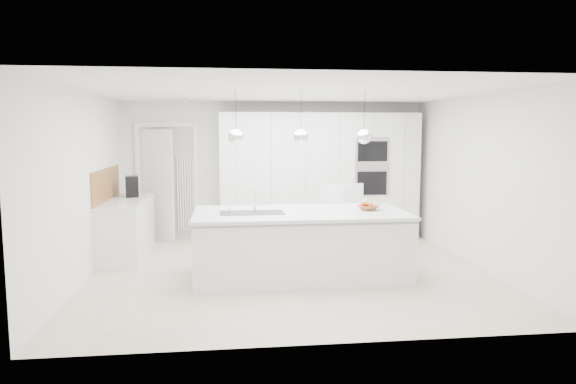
{
  "coord_description": "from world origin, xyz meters",
  "views": [
    {
      "loc": [
        -0.86,
        -6.99,
        1.96
      ],
      "look_at": [
        0.0,
        0.3,
        1.1
      ],
      "focal_mm": 32.0,
      "sensor_mm": 36.0,
      "label": 1
    }
  ],
  "objects": [
    {
      "name": "apple_c",
      "position": [
        1.06,
        -0.29,
        0.96
      ],
      "size": [
        0.07,
        0.07,
        0.07
      ],
      "primitive_type": "sphere",
      "color": "red",
      "rests_on": "fruit_bowl"
    },
    {
      "name": "pendant_mid",
      "position": [
        0.1,
        -0.3,
        1.9
      ],
      "size": [
        0.2,
        0.2,
        0.2
      ],
      "primitive_type": "sphere",
      "color": "white",
      "rests_on": "ceiling"
    },
    {
      "name": "radiator",
      "position": [
        -1.63,
        2.46,
        0.85
      ],
      "size": [
        0.32,
        0.04,
        1.4
      ],
      "primitive_type": null,
      "color": "white",
      "rests_on": "floor"
    },
    {
      "name": "bar_stool_right",
      "position": [
        1.08,
        0.66,
        0.57
      ],
      "size": [
        0.52,
        0.62,
        1.15
      ],
      "primitive_type": null,
      "rotation": [
        0.0,
        0.0,
        0.32
      ],
      "color": "white",
      "rests_on": "floor"
    },
    {
      "name": "tall_cabinets",
      "position": [
        0.8,
        2.2,
        1.15
      ],
      "size": [
        3.6,
        0.6,
        2.3
      ],
      "primitive_type": "cube",
      "color": "white",
      "rests_on": "floor"
    },
    {
      "name": "island_sink",
      "position": [
        -0.55,
        -0.3,
        0.82
      ],
      "size": [
        0.84,
        0.44,
        0.18
      ],
      "primitive_type": null,
      "color": "#3F3F42",
      "rests_on": "island_worktop"
    },
    {
      "name": "oven_stack",
      "position": [
        1.7,
        1.89,
        1.35
      ],
      "size": [
        0.62,
        0.04,
        1.05
      ],
      "primitive_type": null,
      "color": "#A5A5A8",
      "rests_on": "tall_cabinets"
    },
    {
      "name": "doorway_frame",
      "position": [
        -1.95,
        2.47,
        1.02
      ],
      "size": [
        1.11,
        0.08,
        2.13
      ],
      "primitive_type": null,
      "color": "white",
      "rests_on": "floor"
    },
    {
      "name": "pendant_right",
      "position": [
        0.95,
        -0.3,
        1.9
      ],
      "size": [
        0.2,
        0.2,
        0.2
      ],
      "primitive_type": "sphere",
      "color": "white",
      "rests_on": "ceiling"
    },
    {
      "name": "hallway_door",
      "position": [
        -2.2,
        2.42,
        1.0
      ],
      "size": [
        0.76,
        0.38,
        2.0
      ],
      "primitive_type": "cube",
      "rotation": [
        0.0,
        0.0,
        -0.44
      ],
      "color": "white",
      "rests_on": "floor"
    },
    {
      "name": "apple_a",
      "position": [
        1.04,
        -0.19,
        0.97
      ],
      "size": [
        0.07,
        0.07,
        0.07
      ],
      "primitive_type": "sphere",
      "color": "red",
      "rests_on": "fruit_bowl"
    },
    {
      "name": "ceiling",
      "position": [
        0.0,
        0.0,
        2.5
      ],
      "size": [
        5.5,
        5.5,
        0.0
      ],
      "primitive_type": "plane",
      "rotation": [
        3.14,
        0.0,
        0.0
      ],
      "color": "white",
      "rests_on": "wall_back"
    },
    {
      "name": "espresso_machine",
      "position": [
        -2.43,
        1.65,
        1.07
      ],
      "size": [
        0.26,
        0.35,
        0.34
      ],
      "primitive_type": "cube",
      "rotation": [
        0.0,
        0.0,
        0.18
      ],
      "color": "black",
      "rests_on": "left_worktop"
    },
    {
      "name": "left_worktop",
      "position": [
        -2.45,
        1.2,
        0.88
      ],
      "size": [
        0.62,
        1.82,
        0.04
      ],
      "primitive_type": "cube",
      "color": "silver",
      "rests_on": "left_base_cabinets"
    },
    {
      "name": "oak_backsplash",
      "position": [
        -2.74,
        1.2,
        1.15
      ],
      "size": [
        0.02,
        1.8,
        0.5
      ],
      "primitive_type": "cube",
      "color": "#996630",
      "rests_on": "wall_left"
    },
    {
      "name": "banana_bunch",
      "position": [
        1.07,
        -0.22,
        1.02
      ],
      "size": [
        0.24,
        0.17,
        0.22
      ],
      "primitive_type": "torus",
      "rotation": [
        1.22,
        0.0,
        0.35
      ],
      "color": "yellow",
      "rests_on": "fruit_bowl"
    },
    {
      "name": "left_base_cabinets",
      "position": [
        -2.45,
        1.2,
        0.43
      ],
      "size": [
        0.6,
        1.8,
        0.86
      ],
      "primitive_type": "cube",
      "color": "white",
      "rests_on": "floor"
    },
    {
      "name": "wall_back",
      "position": [
        0.0,
        2.5,
        1.25
      ],
      "size": [
        5.5,
        0.0,
        5.5
      ],
      "primitive_type": "plane",
      "rotation": [
        1.57,
        0.0,
        0.0
      ],
      "color": "white",
      "rests_on": "ground"
    },
    {
      "name": "floor",
      "position": [
        0.0,
        0.0,
        0.0
      ],
      "size": [
        5.5,
        5.5,
        0.0
      ],
      "primitive_type": "plane",
      "color": "beige",
      "rests_on": "ground"
    },
    {
      "name": "wall_left",
      "position": [
        -2.75,
        0.0,
        1.25
      ],
      "size": [
        0.0,
        5.0,
        5.0
      ],
      "primitive_type": "plane",
      "rotation": [
        1.57,
        0.0,
        1.57
      ],
      "color": "white",
      "rests_on": "ground"
    },
    {
      "name": "island_worktop",
      "position": [
        0.1,
        -0.25,
        0.88
      ],
      "size": [
        2.84,
        1.4,
        0.04
      ],
      "primitive_type": "cube",
      "color": "silver",
      "rests_on": "island_base"
    },
    {
      "name": "bar_stool_left",
      "position": [
        0.73,
        0.54,
        0.57
      ],
      "size": [
        0.53,
        0.62,
        1.14
      ],
      "primitive_type": null,
      "rotation": [
        0.0,
        0.0,
        -0.34
      ],
      "color": "white",
      "rests_on": "floor"
    },
    {
      "name": "island_base",
      "position": [
        0.1,
        -0.3,
        0.43
      ],
      "size": [
        2.8,
        1.2,
        0.86
      ],
      "primitive_type": "cube",
      "color": "white",
      "rests_on": "floor"
    },
    {
      "name": "island_tap",
      "position": [
        -0.5,
        -0.1,
        1.05
      ],
      "size": [
        0.02,
        0.02,
        0.3
      ],
      "primitive_type": "cylinder",
      "color": "white",
      "rests_on": "island_worktop"
    },
    {
      "name": "pendant_left",
      "position": [
        -0.75,
        -0.3,
        1.9
      ],
      "size": [
        0.2,
        0.2,
        0.2
      ],
      "primitive_type": "sphere",
      "color": "white",
      "rests_on": "ceiling"
    },
    {
      "name": "apple_b",
      "position": [
        1.0,
        -0.19,
        0.97
      ],
      "size": [
        0.08,
        0.08,
        0.08
      ],
      "primitive_type": "sphere",
      "color": "red",
      "rests_on": "fruit_bowl"
    },
    {
      "name": "fruit_bowl",
      "position": [
        1.04,
        -0.24,
        0.93
      ],
      "size": [
        0.35,
        0.35,
        0.07
      ],
      "primitive_type": "imported",
      "rotation": [
        0.0,
        0.0,
        0.38
      ],
      "color": "#996630",
      "rests_on": "island_worktop"
    }
  ]
}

